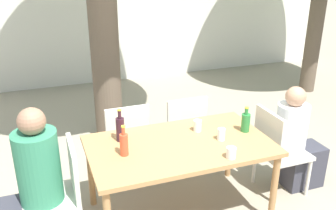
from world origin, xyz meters
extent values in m
cube|color=silver|center=(0.00, 4.16, 1.40)|extent=(10.00, 0.08, 2.80)
cylinder|color=brown|center=(-0.28, 1.78, 1.32)|extent=(0.35, 0.35, 2.64)
cylinder|color=brown|center=(3.41, 2.39, 1.05)|extent=(0.26, 0.26, 2.11)
cube|color=#B27F4C|center=(0.00, 0.00, 0.71)|extent=(1.60, 0.93, 0.04)
cylinder|color=#B27F4C|center=(0.74, -0.40, 0.35)|extent=(0.06, 0.06, 0.69)
cylinder|color=#B27F4C|center=(-0.74, 0.40, 0.35)|extent=(0.06, 0.06, 0.69)
cylinder|color=#B27F4C|center=(0.74, 0.40, 0.35)|extent=(0.06, 0.06, 0.69)
cube|color=beige|center=(-1.12, 0.00, 0.42)|extent=(0.44, 0.44, 0.04)
cube|color=beige|center=(-0.92, 0.00, 0.67)|extent=(0.04, 0.44, 0.45)
cylinder|color=beige|center=(-0.93, 0.19, 0.20)|extent=(0.04, 0.04, 0.41)
cube|color=beige|center=(1.12, 0.00, 0.42)|extent=(0.44, 0.44, 0.04)
cube|color=beige|center=(0.92, 0.00, 0.67)|extent=(0.04, 0.44, 0.45)
cylinder|color=beige|center=(1.31, -0.19, 0.20)|extent=(0.04, 0.04, 0.41)
cylinder|color=beige|center=(1.31, 0.19, 0.20)|extent=(0.04, 0.04, 0.41)
cylinder|color=beige|center=(0.93, -0.19, 0.20)|extent=(0.04, 0.04, 0.41)
cylinder|color=beige|center=(0.93, 0.19, 0.20)|extent=(0.04, 0.04, 0.41)
cube|color=beige|center=(-0.32, 0.78, 0.42)|extent=(0.44, 0.44, 0.04)
cube|color=beige|center=(-0.32, 0.58, 0.67)|extent=(0.44, 0.04, 0.45)
cylinder|color=beige|center=(-0.13, 0.97, 0.20)|extent=(0.04, 0.04, 0.41)
cylinder|color=beige|center=(-0.51, 0.97, 0.20)|extent=(0.04, 0.04, 0.41)
cylinder|color=beige|center=(-0.13, 0.59, 0.20)|extent=(0.04, 0.04, 0.41)
cylinder|color=beige|center=(-0.51, 0.59, 0.20)|extent=(0.04, 0.04, 0.41)
cube|color=beige|center=(0.32, 0.78, 0.42)|extent=(0.44, 0.44, 0.04)
cube|color=beige|center=(0.32, 0.58, 0.67)|extent=(0.44, 0.04, 0.45)
cylinder|color=beige|center=(0.51, 0.97, 0.20)|extent=(0.04, 0.04, 0.41)
cylinder|color=beige|center=(0.13, 0.97, 0.20)|extent=(0.04, 0.04, 0.41)
cylinder|color=beige|center=(0.51, 0.59, 0.20)|extent=(0.04, 0.04, 0.41)
cylinder|color=beige|center=(0.13, 0.59, 0.20)|extent=(0.04, 0.04, 0.41)
cylinder|color=#337F5B|center=(-1.18, 0.00, 0.74)|extent=(0.34, 0.34, 0.59)
sphere|color=#936B51|center=(-1.18, 0.00, 1.13)|extent=(0.21, 0.21, 0.21)
cube|color=#383842|center=(1.38, 0.00, 0.22)|extent=(0.40, 0.28, 0.44)
cylinder|color=white|center=(1.18, 0.00, 0.69)|extent=(0.31, 0.31, 0.49)
sphere|color=tan|center=(1.18, 0.00, 1.02)|extent=(0.19, 0.19, 0.19)
cylinder|color=#287A38|center=(0.66, 0.02, 0.82)|extent=(0.08, 0.08, 0.17)
cylinder|color=#287A38|center=(0.66, 0.02, 0.93)|extent=(0.03, 0.03, 0.06)
cylinder|color=gold|center=(0.66, 0.02, 0.97)|extent=(0.04, 0.04, 0.01)
cylinder|color=#331923|center=(-0.47, 0.23, 0.84)|extent=(0.07, 0.07, 0.22)
cylinder|color=#331923|center=(-0.47, 0.23, 0.98)|extent=(0.03, 0.03, 0.08)
cylinder|color=gold|center=(-0.47, 0.23, 1.03)|extent=(0.04, 0.04, 0.01)
cylinder|color=#DB4C2D|center=(-0.50, -0.03, 0.82)|extent=(0.07, 0.07, 0.19)
cylinder|color=#DB4C2D|center=(-0.50, -0.03, 0.95)|extent=(0.03, 0.03, 0.07)
cylinder|color=gold|center=(-0.50, -0.03, 0.99)|extent=(0.03, 0.03, 0.01)
cylinder|color=silver|center=(0.25, 0.18, 0.78)|extent=(0.08, 0.08, 0.11)
cylinder|color=silver|center=(0.30, -0.37, 0.78)|extent=(0.08, 0.08, 0.09)
cylinder|color=white|center=(0.37, -0.06, 0.78)|extent=(0.07, 0.07, 0.11)
camera|label=1|loc=(-1.09, -2.69, 2.27)|focal=40.00mm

